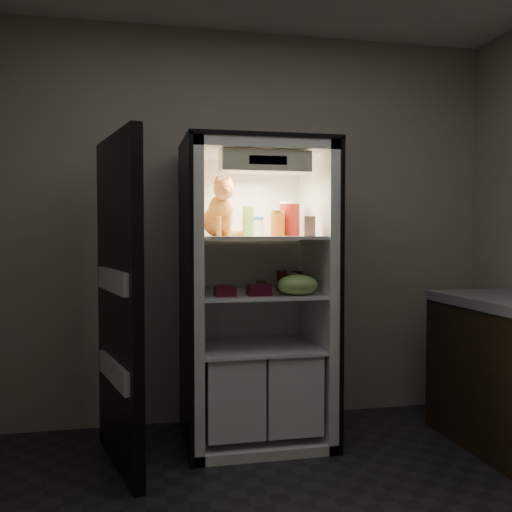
% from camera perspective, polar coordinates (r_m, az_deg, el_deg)
% --- Properties ---
extents(room_shell, '(3.60, 3.60, 3.60)m').
position_cam_1_polar(room_shell, '(2.27, 7.37, 10.15)').
color(room_shell, white).
rests_on(room_shell, floor).
extents(refrigerator, '(0.90, 0.72, 1.88)m').
position_cam_1_polar(refrigerator, '(3.62, -0.13, -5.90)').
color(refrigerator, white).
rests_on(refrigerator, floor).
extents(fridge_door, '(0.27, 0.86, 1.85)m').
position_cam_1_polar(fridge_door, '(3.27, -13.60, -4.69)').
color(fridge_door, black).
rests_on(fridge_door, floor).
extents(tabby_cat, '(0.32, 0.36, 0.37)m').
position_cam_1_polar(tabby_cat, '(3.54, -3.66, 4.26)').
color(tabby_cat, orange).
rests_on(tabby_cat, refrigerator).
extents(parmesan_shaker, '(0.07, 0.07, 0.18)m').
position_cam_1_polar(parmesan_shaker, '(3.55, -0.81, 3.49)').
color(parmesan_shaker, '#268C2F').
rests_on(parmesan_shaker, refrigerator).
extents(mayo_tub, '(0.09, 0.09, 0.12)m').
position_cam_1_polar(mayo_tub, '(3.69, 0.08, 2.97)').
color(mayo_tub, white).
rests_on(mayo_tub, refrigerator).
extents(salsa_jar, '(0.09, 0.09, 0.16)m').
position_cam_1_polar(salsa_jar, '(3.57, 2.18, 3.29)').
color(salsa_jar, maroon).
rests_on(salsa_jar, refrigerator).
extents(pepper_jar, '(0.13, 0.13, 0.22)m').
position_cam_1_polar(pepper_jar, '(3.67, 3.39, 3.75)').
color(pepper_jar, maroon).
rests_on(pepper_jar, refrigerator).
extents(cream_carton, '(0.07, 0.07, 0.12)m').
position_cam_1_polar(cream_carton, '(3.40, 5.23, 2.98)').
color(cream_carton, silver).
rests_on(cream_carton, refrigerator).
extents(soda_can_a, '(0.07, 0.07, 0.13)m').
position_cam_1_polar(soda_can_a, '(3.71, 2.60, -2.39)').
color(soda_can_a, black).
rests_on(soda_can_a, refrigerator).
extents(soda_can_b, '(0.07, 0.07, 0.13)m').
position_cam_1_polar(soda_can_b, '(3.64, 4.14, -2.44)').
color(soda_can_b, black).
rests_on(soda_can_b, refrigerator).
extents(soda_can_c, '(0.07, 0.07, 0.12)m').
position_cam_1_polar(soda_can_c, '(3.50, 3.55, -2.71)').
color(soda_can_c, black).
rests_on(soda_can_c, refrigerator).
extents(condiment_jar, '(0.06, 0.06, 0.08)m').
position_cam_1_polar(condiment_jar, '(3.57, 0.49, -2.95)').
color(condiment_jar, brown).
rests_on(condiment_jar, refrigerator).
extents(grape_bag, '(0.25, 0.18, 0.12)m').
position_cam_1_polar(grape_bag, '(3.39, 4.18, -2.89)').
color(grape_bag, '#7DB755').
rests_on(grape_bag, refrigerator).
extents(berry_box_left, '(0.12, 0.12, 0.06)m').
position_cam_1_polar(berry_box_left, '(3.34, -3.13, -3.51)').
color(berry_box_left, '#550E1C').
rests_on(berry_box_left, refrigerator).
extents(berry_box_right, '(0.13, 0.13, 0.07)m').
position_cam_1_polar(berry_box_right, '(3.37, 0.31, -3.40)').
color(berry_box_right, '#550E1C').
rests_on(berry_box_right, refrigerator).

